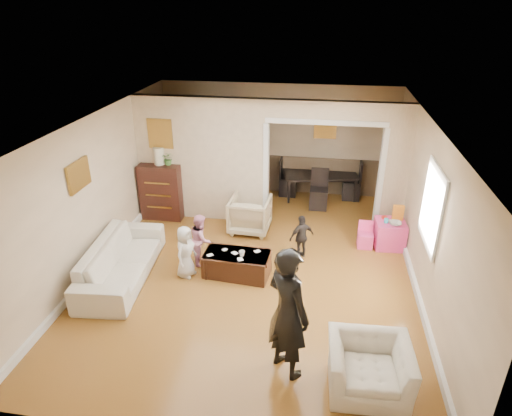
% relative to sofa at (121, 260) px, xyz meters
% --- Properties ---
extents(floor, '(7.00, 7.00, 0.00)m').
position_rel_sofa_xyz_m(floor, '(2.17, 0.68, -0.33)').
color(floor, '#A46F2A').
rests_on(floor, ground).
extents(partition_left, '(2.75, 0.18, 2.60)m').
position_rel_sofa_xyz_m(partition_left, '(0.79, 2.48, 0.97)').
color(partition_left, beige).
rests_on(partition_left, ground).
extents(partition_right, '(0.55, 0.18, 2.60)m').
position_rel_sofa_xyz_m(partition_right, '(4.64, 2.48, 0.97)').
color(partition_right, beige).
rests_on(partition_right, ground).
extents(partition_header, '(2.22, 0.18, 0.35)m').
position_rel_sofa_xyz_m(partition_header, '(3.27, 2.48, 2.09)').
color(partition_header, beige).
rests_on(partition_header, partition_right).
extents(window_pane, '(0.03, 0.95, 1.10)m').
position_rel_sofa_xyz_m(window_pane, '(4.90, 0.28, 1.22)').
color(window_pane, white).
rests_on(window_pane, ground).
extents(framed_art_partition, '(0.45, 0.03, 0.55)m').
position_rel_sofa_xyz_m(framed_art_partition, '(-0.03, 2.38, 1.52)').
color(framed_art_partition, brown).
rests_on(framed_art_partition, partition_left).
extents(framed_art_sofa_wall, '(0.03, 0.55, 0.40)m').
position_rel_sofa_xyz_m(framed_art_sofa_wall, '(-0.54, 0.08, 1.47)').
color(framed_art_sofa_wall, brown).
extents(framed_art_alcove, '(0.45, 0.03, 0.55)m').
position_rel_sofa_xyz_m(framed_art_alcove, '(3.27, 4.12, 1.37)').
color(framed_art_alcove, brown).
extents(sofa, '(1.08, 2.33, 0.66)m').
position_rel_sofa_xyz_m(sofa, '(0.00, 0.00, 0.00)').
color(sofa, beige).
rests_on(sofa, ground).
extents(armchair_back, '(0.82, 0.84, 0.73)m').
position_rel_sofa_xyz_m(armchair_back, '(1.87, 1.99, 0.03)').
color(armchair_back, tan).
rests_on(armchair_back, ground).
extents(armchair_front, '(1.01, 0.89, 0.63)m').
position_rel_sofa_xyz_m(armchair_front, '(3.96, -1.79, -0.01)').
color(armchair_front, beige).
rests_on(armchair_front, ground).
extents(dresser, '(0.88, 0.49, 1.20)m').
position_rel_sofa_xyz_m(dresser, '(-0.09, 2.35, 0.27)').
color(dresser, '#371410').
rests_on(dresser, ground).
extents(table_lamp, '(0.22, 0.22, 0.36)m').
position_rel_sofa_xyz_m(table_lamp, '(-0.09, 2.35, 1.05)').
color(table_lamp, beige).
rests_on(table_lamp, dresser).
extents(potted_plant, '(0.25, 0.22, 0.28)m').
position_rel_sofa_xyz_m(potted_plant, '(0.11, 2.35, 1.01)').
color(potted_plant, '#467835').
rests_on(potted_plant, dresser).
extents(coffee_table, '(1.15, 0.66, 0.41)m').
position_rel_sofa_xyz_m(coffee_table, '(1.92, 0.36, -0.12)').
color(coffee_table, '#361A11').
rests_on(coffee_table, ground).
extents(coffee_cup, '(0.11, 0.11, 0.09)m').
position_rel_sofa_xyz_m(coffee_cup, '(2.02, 0.31, 0.13)').
color(coffee_cup, silver).
rests_on(coffee_cup, coffee_table).
extents(play_table, '(0.58, 0.58, 0.52)m').
position_rel_sofa_xyz_m(play_table, '(4.61, 1.78, -0.07)').
color(play_table, '#EA3D8D').
rests_on(play_table, ground).
extents(cereal_box, '(0.20, 0.08, 0.30)m').
position_rel_sofa_xyz_m(cereal_box, '(4.73, 1.88, 0.34)').
color(cereal_box, yellow).
rests_on(cereal_box, play_table).
extents(cyan_cup, '(0.08, 0.08, 0.08)m').
position_rel_sofa_xyz_m(cyan_cup, '(4.51, 1.73, 0.23)').
color(cyan_cup, '#26AEBE').
rests_on(cyan_cup, play_table).
extents(toy_block, '(0.10, 0.09, 0.05)m').
position_rel_sofa_xyz_m(toy_block, '(4.49, 1.90, 0.21)').
color(toy_block, red).
rests_on(toy_block, play_table).
extents(play_bowl, '(0.25, 0.25, 0.06)m').
position_rel_sofa_xyz_m(play_bowl, '(4.66, 1.66, 0.22)').
color(play_bowl, beige).
rests_on(play_bowl, play_table).
extents(dining_table, '(1.87, 1.27, 0.60)m').
position_rel_sofa_xyz_m(dining_table, '(3.22, 3.94, -0.03)').
color(dining_table, black).
rests_on(dining_table, ground).
extents(adult_person, '(0.77, 0.76, 1.80)m').
position_rel_sofa_xyz_m(adult_person, '(2.95, -1.64, 0.57)').
color(adult_person, black).
rests_on(adult_person, ground).
extents(child_kneel_a, '(0.41, 0.52, 0.93)m').
position_rel_sofa_xyz_m(child_kneel_a, '(1.07, 0.21, 0.13)').
color(child_kneel_a, silver).
rests_on(child_kneel_a, ground).
extents(child_kneel_b, '(0.46, 0.53, 0.94)m').
position_rel_sofa_xyz_m(child_kneel_b, '(1.22, 0.66, 0.14)').
color(child_kneel_b, pink).
rests_on(child_kneel_b, ground).
extents(child_toddler, '(0.52, 0.45, 0.84)m').
position_rel_sofa_xyz_m(child_toddler, '(2.97, 1.11, 0.09)').
color(child_toddler, black).
rests_on(child_toddler, ground).
extents(craft_papers, '(0.90, 0.43, 0.00)m').
position_rel_sofa_xyz_m(craft_papers, '(1.87, 0.35, 0.09)').
color(craft_papers, white).
rests_on(craft_papers, coffee_table).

